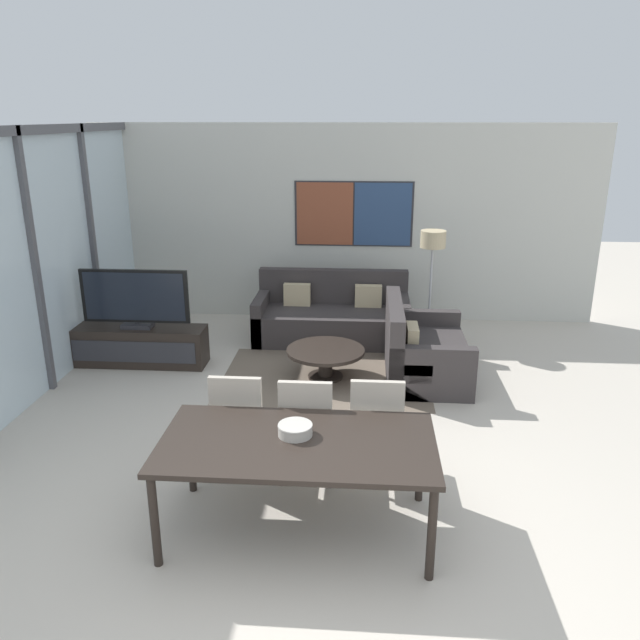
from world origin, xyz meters
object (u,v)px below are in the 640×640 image
television (135,299)px  dining_chair_centre (307,422)px  coffee_table (325,356)px  dining_chair_right (376,422)px  dining_chair_left (240,417)px  tv_console (139,346)px  fruit_bowl (295,429)px  sofa_side (419,353)px  floor_lamp (433,249)px  dining_table (298,449)px  sofa_main (332,318)px

television → dining_chair_centre: (2.26, -2.37, -0.31)m
coffee_table → dining_chair_right: (0.55, -2.06, 0.25)m
television → dining_chair_left: television is taller
tv_console → television: 0.59m
fruit_bowl → dining_chair_centre: bearing=87.6°
fruit_bowl → sofa_side: bearing=68.6°
fruit_bowl → floor_lamp: floor_lamp is taller
television → sofa_side: (3.35, -0.13, -0.55)m
dining_chair_centre → dining_chair_right: size_ratio=1.00×
dining_table → coffee_table: bearing=89.7°
dining_table → dining_chair_centre: size_ratio=2.08×
dining_chair_centre → sofa_side: bearing=64.1°
dining_chair_centre → fruit_bowl: bearing=-92.4°
dining_chair_left → floor_lamp: floor_lamp is taller
dining_chair_centre → dining_chair_right: bearing=5.7°
fruit_bowl → floor_lamp: 4.35m
sofa_side → coffee_table: size_ratio=1.60×
coffee_table → dining_chair_right: bearing=-75.1°
tv_console → floor_lamp: size_ratio=1.09×
floor_lamp → tv_console: bearing=-162.3°
coffee_table → dining_table: dining_table is taller
dining_chair_left → television: bearing=126.2°
sofa_side → dining_table: bearing=159.6°
dining_chair_right → floor_lamp: (0.75, 3.46, 0.73)m
dining_chair_centre → coffee_table: bearing=89.6°
dining_chair_left → floor_lamp: size_ratio=0.63×
television → dining_chair_centre: television is taller
dining_table → sofa_side: bearing=69.6°
sofa_side → dining_chair_centre: dining_chair_centre is taller
sofa_main → dining_chair_right: (0.55, -3.44, 0.24)m
television → floor_lamp: (3.58, 1.14, 0.42)m
sofa_side → dining_chair_left: (-1.65, -2.20, 0.24)m
sofa_main → dining_table: 4.19m
sofa_main → dining_chair_right: size_ratio=2.19×
sofa_main → fruit_bowl: size_ratio=8.21×
sofa_main → floor_lamp: bearing=1.1°
sofa_main → coffee_table: bearing=-90.0°
sofa_main → coffee_table: size_ratio=2.28×
sofa_side → floor_lamp: floor_lamp is taller
tv_console → fruit_bowl: 3.76m
tv_console → television: (-0.00, 0.00, 0.59)m
dining_table → dining_chair_left: 0.93m
dining_chair_left → dining_chair_right: size_ratio=1.00×
dining_chair_left → dining_chair_centre: 0.57m
sofa_side → coffee_table: (-1.07, -0.13, -0.02)m
dining_chair_left → sofa_side: bearing=53.1°
dining_chair_left → dining_chair_right: 1.13m
dining_chair_right → fruit_bowl: (-0.59, -0.66, 0.26)m
dining_table → dining_chair_centre: bearing=90.0°
dining_chair_left → coffee_table: bearing=74.4°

